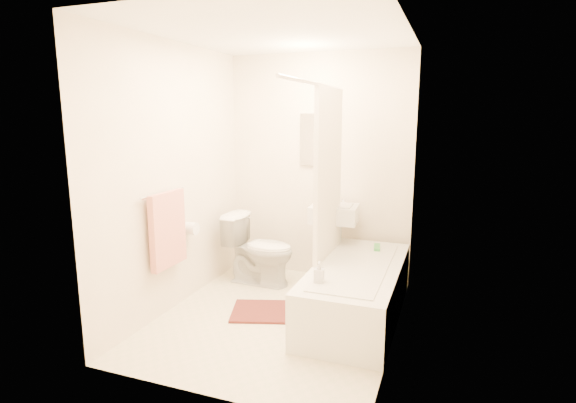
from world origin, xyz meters
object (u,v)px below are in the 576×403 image
(sink, at_px, (334,242))
(bath_mat, at_px, (267,311))
(soap_bottle, at_px, (319,272))
(toilet, at_px, (260,250))
(bathtub, at_px, (357,291))

(sink, xyz_separation_m, bath_mat, (-0.38, -0.89, -0.45))
(sink, xyz_separation_m, soap_bottle, (0.19, -1.18, 0.09))
(toilet, xyz_separation_m, sink, (0.74, 0.22, 0.10))
(bath_mat, height_order, soap_bottle, soap_bottle)
(toilet, relative_size, sink, 0.80)
(bathtub, distance_m, bath_mat, 0.83)
(toilet, height_order, bath_mat, toilet)
(bath_mat, bearing_deg, toilet, 118.50)
(bathtub, relative_size, soap_bottle, 9.66)
(bath_mat, bearing_deg, bathtub, 15.70)
(sink, relative_size, bath_mat, 1.48)
(bathtub, xyz_separation_m, bath_mat, (-0.77, -0.22, -0.22))
(toilet, height_order, sink, sink)
(toilet, relative_size, soap_bottle, 4.31)
(sink, height_order, soap_bottle, sink)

